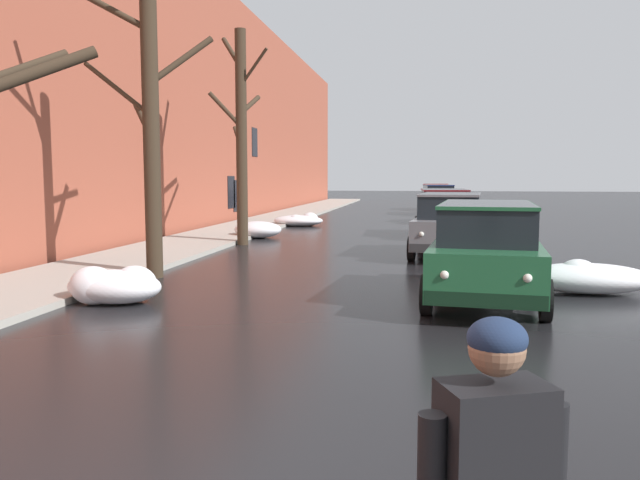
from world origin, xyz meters
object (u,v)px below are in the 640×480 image
(suv_green_approaching_near_lane, at_px, (486,248))
(sedan_black_parked_far_down_block, at_px, (439,208))
(bare_tree_second_along_sidewalk, at_px, (148,108))
(suv_grey_parked_kerbside_close, at_px, (450,222))
(suv_maroon_parked_kerbside_mid, at_px, (444,211))
(bare_tree_mid_block, at_px, (241,132))
(suv_darkblue_queued_behind_truck, at_px, (438,199))
(suv_red_at_far_intersection, at_px, (435,196))

(suv_green_approaching_near_lane, xyz_separation_m, sedan_black_parked_far_down_block, (-0.45, 20.33, -0.24))
(bare_tree_second_along_sidewalk, bearing_deg, suv_grey_parked_kerbside_close, 36.41)
(suv_maroon_parked_kerbside_mid, bearing_deg, sedan_black_parked_far_down_block, 90.31)
(suv_grey_parked_kerbside_close, xyz_separation_m, suv_maroon_parked_kerbside_mid, (-0.01, 6.27, 0.00))
(bare_tree_mid_block, xyz_separation_m, sedan_black_parked_far_down_block, (6.79, 11.63, -3.04))
(suv_maroon_parked_kerbside_mid, bearing_deg, suv_grey_parked_kerbside_close, -89.88)
(bare_tree_mid_block, bearing_deg, suv_green_approaching_near_lane, -50.23)
(sedan_black_parked_far_down_block, xyz_separation_m, suv_darkblue_queued_behind_truck, (0.08, 6.49, 0.24))
(suv_darkblue_queued_behind_truck, bearing_deg, suv_green_approaching_near_lane, -89.21)
(suv_grey_parked_kerbside_close, height_order, suv_maroon_parked_kerbside_mid, same)
(sedan_black_parked_far_down_block, bearing_deg, suv_darkblue_queued_behind_truck, 89.29)
(suv_grey_parked_kerbside_close, bearing_deg, suv_red_at_far_intersection, 90.08)
(bare_tree_second_along_sidewalk, relative_size, suv_grey_parked_kerbside_close, 1.68)
(suv_red_at_far_intersection, bearing_deg, suv_darkblue_queued_behind_truck, -89.34)
(suv_red_at_far_intersection, bearing_deg, suv_maroon_parked_kerbside_mid, -89.93)
(suv_grey_parked_kerbside_close, height_order, suv_red_at_far_intersection, same)
(bare_tree_mid_block, bearing_deg, suv_maroon_parked_kerbside_mid, 31.58)
(bare_tree_mid_block, height_order, suv_green_approaching_near_lane, bare_tree_mid_block)
(bare_tree_mid_block, height_order, suv_darkblue_queued_behind_truck, bare_tree_mid_block)
(bare_tree_second_along_sidewalk, xyz_separation_m, suv_red_at_far_intersection, (6.82, 30.87, -2.83))
(bare_tree_mid_block, xyz_separation_m, suv_maroon_parked_kerbside_mid, (6.83, 4.20, -2.80))
(suv_darkblue_queued_behind_truck, bearing_deg, bare_tree_second_along_sidewalk, -105.26)
(bare_tree_mid_block, xyz_separation_m, suv_darkblue_queued_behind_truck, (6.87, 18.12, -2.80))
(bare_tree_mid_block, xyz_separation_m, suv_grey_parked_kerbside_close, (6.84, -2.07, -2.80))
(sedan_black_parked_far_down_block, bearing_deg, bare_tree_mid_block, -120.29)
(suv_grey_parked_kerbside_close, bearing_deg, bare_tree_mid_block, 163.16)
(bare_tree_second_along_sidewalk, bearing_deg, suv_darkblue_queued_behind_truck, 74.74)
(suv_maroon_parked_kerbside_mid, relative_size, suv_red_at_far_intersection, 1.06)
(bare_tree_second_along_sidewalk, xyz_separation_m, suv_maroon_parked_kerbside_mid, (6.85, 11.33, -2.83))
(suv_grey_parked_kerbside_close, xyz_separation_m, suv_darkblue_queued_behind_truck, (0.03, 20.19, -0.00))
(suv_darkblue_queued_behind_truck, bearing_deg, suv_red_at_far_intersection, 90.66)
(suv_grey_parked_kerbside_close, distance_m, suv_darkblue_queued_behind_truck, 20.19)
(suv_grey_parked_kerbside_close, height_order, sedan_black_parked_far_down_block, suv_grey_parked_kerbside_close)
(bare_tree_second_along_sidewalk, height_order, sedan_black_parked_far_down_block, bare_tree_second_along_sidewalk)
(sedan_black_parked_far_down_block, relative_size, suv_red_at_far_intersection, 0.92)
(suv_maroon_parked_kerbside_mid, distance_m, sedan_black_parked_far_down_block, 7.43)
(bare_tree_mid_block, height_order, sedan_black_parked_far_down_block, bare_tree_mid_block)
(suv_green_approaching_near_lane, xyz_separation_m, suv_red_at_far_intersection, (-0.44, 32.44, -0.00))
(suv_grey_parked_kerbside_close, bearing_deg, bare_tree_second_along_sidewalk, -143.59)
(bare_tree_mid_block, bearing_deg, bare_tree_second_along_sidewalk, -90.13)
(bare_tree_second_along_sidewalk, bearing_deg, suv_maroon_parked_kerbside_mid, 58.85)
(suv_grey_parked_kerbside_close, bearing_deg, suv_darkblue_queued_behind_truck, 89.92)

